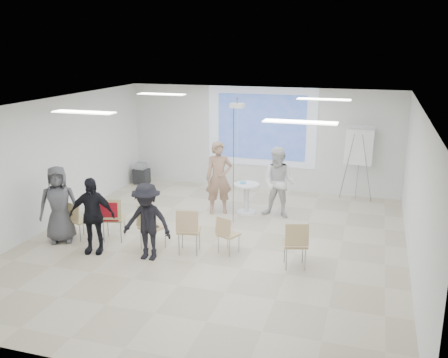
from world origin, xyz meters
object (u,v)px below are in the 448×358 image
(chair_center, at_px, (188,228))
(flipchart_easel, at_px, (359,147))
(chair_left_inner, at_px, (150,224))
(chair_right_far, at_px, (296,241))
(chair_left_mid, at_px, (113,216))
(player_right, at_px, (279,179))
(chair_right_inner, at_px, (227,232))
(player_left, at_px, (219,173))
(audience_mid, at_px, (147,217))
(av_cart, at_px, (141,174))
(laptop, at_px, (153,225))
(pedestal_table, at_px, (246,196))
(chair_far_left, at_px, (78,218))
(audience_outer, at_px, (58,200))
(audience_left, at_px, (92,210))

(chair_center, relative_size, flipchart_easel, 0.47)
(chair_left_inner, bearing_deg, chair_right_far, 17.45)
(chair_left_mid, bearing_deg, player_right, 23.43)
(chair_right_inner, relative_size, flipchart_easel, 0.39)
(chair_right_far, bearing_deg, chair_right_inner, 152.89)
(player_left, height_order, flipchart_easel, player_left)
(chair_left_inner, xyz_separation_m, audience_mid, (0.15, -0.43, 0.33))
(chair_right_inner, xyz_separation_m, av_cart, (-4.04, 4.28, -0.16))
(player_right, xyz_separation_m, laptop, (-2.13, -2.74, -0.46))
(chair_left_mid, height_order, flipchart_easel, flipchart_easel)
(chair_center, distance_m, flipchart_easel, 5.76)
(pedestal_table, bearing_deg, laptop, -115.33)
(player_left, height_order, chair_right_far, player_left)
(chair_left_inner, bearing_deg, player_left, 93.96)
(chair_far_left, relative_size, chair_right_far, 0.88)
(audience_mid, distance_m, flipchart_easel, 6.49)
(pedestal_table, bearing_deg, chair_left_mid, -131.05)
(pedestal_table, relative_size, chair_left_mid, 0.81)
(player_right, xyz_separation_m, flipchart_easel, (1.78, 1.98, 0.53))
(chair_right_inner, relative_size, audience_outer, 0.42)
(chair_far_left, bearing_deg, audience_outer, -125.89)
(pedestal_table, height_order, chair_right_inner, pedestal_table)
(flipchart_easel, relative_size, av_cart, 3.06)
(chair_left_mid, distance_m, audience_outer, 1.20)
(pedestal_table, xyz_separation_m, audience_outer, (-3.40, -2.99, 0.50))
(chair_far_left, bearing_deg, audience_left, -15.64)
(pedestal_table, height_order, chair_left_inner, chair_left_inner)
(flipchart_easel, height_order, av_cart, flipchart_easel)
(av_cart, bearing_deg, chair_left_inner, -57.43)
(laptop, distance_m, av_cart, 5.10)
(pedestal_table, distance_m, laptop, 3.04)
(flipchart_easel, bearing_deg, av_cart, -172.06)
(player_left, height_order, chair_center, player_left)
(player_right, xyz_separation_m, audience_outer, (-4.23, -2.97, -0.03))
(audience_outer, bearing_deg, player_right, 5.53)
(audience_outer, bearing_deg, flipchart_easel, 9.92)
(audience_mid, bearing_deg, audience_outer, 172.78)
(chair_center, relative_size, audience_mid, 0.54)
(player_right, bearing_deg, audience_left, -127.82)
(player_right, relative_size, audience_mid, 1.09)
(chair_right_inner, distance_m, av_cart, 5.89)
(chair_left_mid, relative_size, chair_center, 1.02)
(pedestal_table, height_order, player_left, player_left)
(chair_far_left, height_order, chair_center, chair_center)
(player_right, distance_m, flipchart_easel, 2.71)
(chair_right_inner, bearing_deg, chair_left_inner, -147.14)
(chair_right_far, distance_m, av_cart, 7.15)
(chair_center, height_order, laptop, chair_center)
(chair_center, bearing_deg, flipchart_easel, 46.14)
(chair_left_mid, bearing_deg, audience_left, -114.89)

